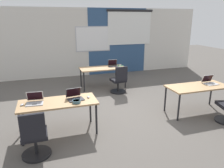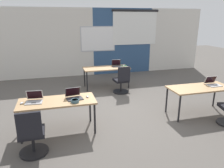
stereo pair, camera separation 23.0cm
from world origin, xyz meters
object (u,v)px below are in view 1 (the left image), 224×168
Objects in this scene: laptop_near_right_end at (210,82)px; mouse_far_right at (120,65)px; laptop_near_left_inner at (75,97)px; mouse_near_left_inner at (88,97)px; chair_far_right at (119,82)px; laptop_near_left_end at (35,101)px; laptop_far_right at (113,65)px; mouse_near_left_end at (22,105)px; chair_near_left_end at (35,139)px; snack_bowl at (76,101)px; desk_near_right at (198,88)px; desk_near_left at (58,104)px; desk_far_center at (103,69)px.

mouse_far_right is at bearing 117.76° from laptop_near_right_end.
mouse_near_left_inner is (0.29, -0.01, -0.03)m from laptop_near_left_inner.
chair_far_right is 3.26m from laptop_near_left_end.
laptop_far_right reaches higher than mouse_near_left_end.
mouse_near_left_end is (-1.34, -0.02, 0.00)m from mouse_near_left_inner.
laptop_near_left_end is (-4.38, -0.01, 0.00)m from laptop_near_right_end.
laptop_far_right reaches higher than chair_far_right.
chair_near_left_end is 5.18× the size of snack_bowl.
laptop_far_right reaches higher than desk_near_right.
snack_bowl is (0.36, -0.19, 0.10)m from desk_near_left.
desk_near_right is 4.27× the size of laptop_near_left_inner.
desk_near_left is at bearing 176.49° from laptop_near_left_inner.
laptop_near_left_inner is (-2.07, -2.87, 0.03)m from mouse_far_right.
laptop_near_right_end is 4.49m from chair_near_left_end.
laptop_near_right_end is (1.76, -2.83, -0.00)m from laptop_far_right.
snack_bowl reaches higher than desk_near_right.
chair_near_left_end is at bearing -122.02° from desk_far_center.
laptop_near_left_inner reaches higher than laptop_near_left_end.
laptop_near_left_inner is 0.29m from mouse_near_left_inner.
chair_near_left_end is at bearing -86.87° from laptop_near_left_end.
mouse_near_left_end is (-2.78, -2.05, 0.36)m from chair_far_right.
laptop_far_right is at bearing 45.38° from mouse_near_left_end.
mouse_near_left_end is at bearing -137.12° from mouse_far_right.
desk_near_left is at bearing -0.20° from mouse_near_left_end.
laptop_near_left_end is (-0.82, 0.02, -0.00)m from laptop_near_left_inner.
mouse_far_right reaches higher than desk_near_left.
desk_near_right is 4.06m from chair_near_left_end.
laptop_near_left_inner reaches higher than desk_near_left.
chair_near_left_end is (-0.84, -0.80, -0.39)m from laptop_near_left_inner.
laptop_far_right is at bearing 13.24° from desk_far_center.
chair_near_left_end is (-2.64, -3.66, -0.39)m from laptop_far_right.
laptop_near_left_end is 0.85m from snack_bowl.
mouse_near_left_end is at bearing 179.80° from desk_near_left.
laptop_near_right_end is 3.56m from laptop_near_left_inner.
desk_near_right is at bearing -9.82° from laptop_near_left_inner.
laptop_near_left_inner is at bearing 178.32° from mouse_near_left_inner.
laptop_near_right_end reaches higher than snack_bowl.
laptop_near_left_inner is at bearing -137.29° from chair_near_left_end.
chair_near_left_end is (0.22, -0.76, -0.36)m from mouse_near_left_end.
mouse_near_left_inner is 0.29× the size of laptop_near_left_end.
chair_far_right reaches higher than snack_bowl.
mouse_near_left_inner is at bearing 3.31° from laptop_near_left_end.
desk_near_left is 0.94m from chair_near_left_end.
laptop_near_left_inner is 1.06× the size of laptop_near_left_end.
desk_far_center is 14.22× the size of mouse_far_right.
laptop_near_left_end reaches higher than laptop_near_right_end.
laptop_near_left_end is at bearing 163.10° from snack_bowl.
mouse_near_left_end reaches higher than desk_near_right.
laptop_far_right is 3.86m from laptop_near_left_end.
mouse_far_right is 1.11× the size of mouse_near_left_inner.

